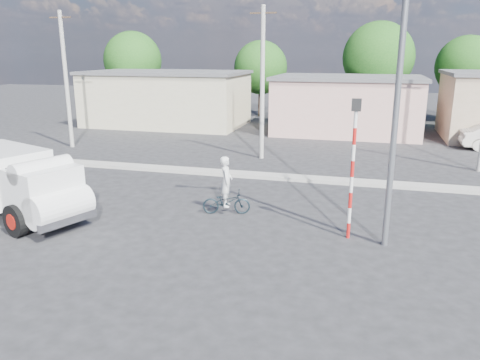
% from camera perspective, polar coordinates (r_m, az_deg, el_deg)
% --- Properties ---
extents(ground_plane, '(120.00, 120.00, 0.00)m').
position_cam_1_polar(ground_plane, '(14.35, -0.27, -7.96)').
color(ground_plane, '#242427').
rests_on(ground_plane, ground).
extents(median, '(40.00, 0.80, 0.16)m').
position_cam_1_polar(median, '(21.72, 5.42, 0.35)').
color(median, '#99968E').
rests_on(median, ground).
extents(truck, '(6.11, 3.98, 2.38)m').
position_cam_1_polar(truck, '(17.92, -25.43, -0.25)').
color(truck, black).
rests_on(truck, ground).
extents(bicycle, '(1.81, 1.01, 0.90)m').
position_cam_1_polar(bicycle, '(16.90, -1.67, -2.67)').
color(bicycle, black).
rests_on(bicycle, ground).
extents(cyclist, '(0.59, 0.75, 1.83)m').
position_cam_1_polar(cyclist, '(16.76, -1.68, -1.17)').
color(cyclist, silver).
rests_on(cyclist, ground).
extents(traffic_pole, '(0.28, 0.18, 4.36)m').
position_cam_1_polar(traffic_pole, '(14.52, 13.62, 2.66)').
color(traffic_pole, red).
rests_on(traffic_pole, ground).
extents(streetlight, '(2.34, 0.22, 9.00)m').
position_cam_1_polar(streetlight, '(13.92, 18.13, 11.67)').
color(streetlight, slate).
rests_on(streetlight, ground).
extents(building_row, '(37.80, 7.30, 4.44)m').
position_cam_1_polar(building_row, '(34.95, 11.41, 9.23)').
color(building_row, '#C1B692').
rests_on(building_row, ground).
extents(tree_row, '(43.62, 7.43, 8.42)m').
position_cam_1_polar(tree_row, '(41.14, 16.13, 13.82)').
color(tree_row, '#38281E').
rests_on(tree_row, ground).
extents(utility_poles, '(35.40, 0.24, 8.00)m').
position_cam_1_polar(utility_poles, '(24.74, 14.91, 11.12)').
color(utility_poles, '#99968E').
rests_on(utility_poles, ground).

